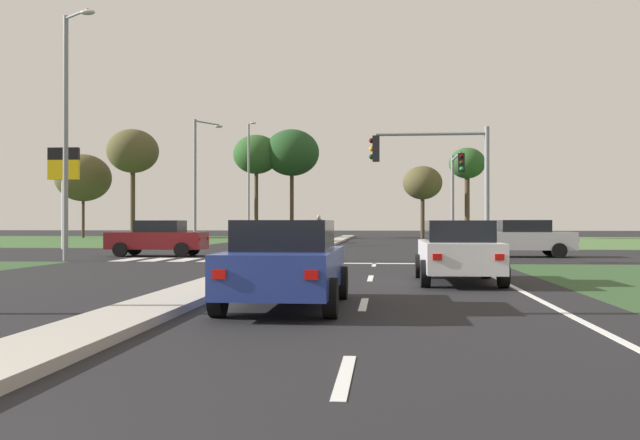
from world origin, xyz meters
name	(u,v)px	position (x,y,z in m)	size (l,w,h in m)	color
ground_plane	(302,255)	(0.00, 30.00, 0.00)	(200.00, 200.00, 0.00)	black
grass_verge_far_left	(38,240)	(-25.50, 54.50, 0.00)	(35.00, 35.00, 0.01)	#385B2D
median_island_near	(189,294)	(0.00, 11.00, 0.07)	(1.20, 22.00, 0.14)	#ADA89E
median_island_far	(338,240)	(0.00, 55.00, 0.07)	(1.20, 36.00, 0.14)	#ADA89E
lane_dash_near	(345,376)	(3.50, 4.13, 0.01)	(0.14, 2.00, 0.01)	silver
lane_dash_second	(364,304)	(3.50, 10.13, 0.01)	(0.14, 2.00, 0.01)	silver
lane_dash_third	(370,278)	(3.50, 16.13, 0.01)	(0.14, 2.00, 0.01)	silver
lane_dash_fourth	(374,265)	(3.50, 22.13, 0.01)	(0.14, 2.00, 0.01)	silver
edge_line_right	(530,295)	(6.85, 12.00, 0.01)	(0.14, 24.00, 0.01)	silver
stop_bar_near	(383,263)	(3.80, 23.00, 0.01)	(6.40, 0.50, 0.01)	silver
crosswalk_bar_near	(129,260)	(-6.40, 24.80, 0.01)	(0.70, 2.80, 0.01)	silver
crosswalk_bar_second	(157,260)	(-5.25, 24.80, 0.01)	(0.70, 2.80, 0.01)	silver
crosswalk_bar_third	(185,260)	(-4.10, 24.80, 0.01)	(0.70, 2.80, 0.01)	silver
crosswalk_bar_fourth	(213,260)	(-2.95, 24.80, 0.01)	(0.70, 2.80, 0.01)	silver
crosswalk_bar_fifth	(241,260)	(-1.80, 24.80, 0.01)	(0.70, 2.80, 0.01)	silver
crosswalk_bar_sixth	(270,260)	(-0.65, 24.80, 0.01)	(0.70, 2.80, 0.01)	silver
crosswalk_bar_seventh	(299,260)	(0.50, 24.80, 0.01)	(0.70, 2.80, 0.01)	silver
car_maroon_near	(158,238)	(-6.20, 27.79, 0.81)	(4.31, 1.98, 1.59)	maroon
car_silver_second	(521,238)	(9.79, 28.55, 0.82)	(4.52, 1.94, 1.61)	#B7B7BC
car_grey_third	(302,232)	(-2.24, 48.66, 0.78)	(2.06, 4.61, 1.52)	slate
car_white_fourth	(458,251)	(5.70, 15.01, 0.79)	(1.98, 4.42, 1.55)	silver
car_blue_fifth	(286,263)	(2.15, 9.57, 0.79)	(2.00, 4.43, 1.54)	navy
traffic_signal_far_right	(456,183)	(7.60, 34.79, 3.61)	(0.32, 4.81, 5.20)	gray
traffic_signal_near_right	(441,169)	(5.94, 23.40, 3.46)	(4.40, 0.32, 5.01)	gray
street_lamp_second	(68,125)	(-8.37, 23.45, 5.29)	(1.71, 1.25, 9.55)	gray
street_lamp_third	(198,174)	(-8.37, 42.40, 4.69)	(1.47, 2.28, 8.25)	gray
street_lamp_fourth	(249,175)	(-8.43, 60.13, 5.80)	(1.08, 1.79, 10.54)	gray
pedestrian_at_median	(319,226)	(-0.25, 40.96, 1.26)	(0.34, 0.34, 1.84)	#232833
fuel_price_totem	(64,175)	(-14.15, 35.31, 4.18)	(1.80, 0.24, 5.72)	silver
treeline_near	(83,178)	(-26.13, 64.83, 5.97)	(5.53, 5.53, 8.32)	#423323
treeline_second	(133,152)	(-20.01, 62.07, 8.24)	(4.88, 4.88, 10.38)	#423323
treeline_third	(256,155)	(-8.75, 65.50, 8.16)	(4.53, 4.53, 10.15)	#423323
treeline_fourth	(292,153)	(-5.27, 65.84, 8.36)	(5.39, 5.39, 10.68)	#423323
treeline_fifth	(423,183)	(7.35, 63.17, 5.16)	(3.66, 3.66, 6.76)	#423323
treeline_sixth	(467,165)	(11.67, 65.15, 7.01)	(3.45, 3.45, 8.64)	#423323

